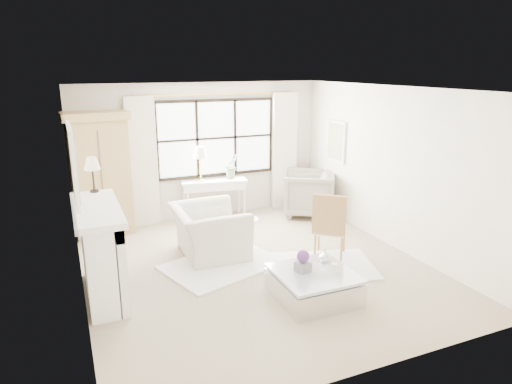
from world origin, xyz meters
TOP-DOWN VIEW (x-y plane):
  - floor at (0.00, 0.00)m, footprint 5.50×5.50m
  - ceiling at (0.00, 0.00)m, footprint 5.50×5.50m
  - wall_back at (0.00, 2.75)m, footprint 5.00×0.00m
  - wall_front at (0.00, -2.75)m, footprint 5.00×0.00m
  - wall_left at (-2.50, 0.00)m, footprint 0.00×5.50m
  - wall_right at (2.50, 0.00)m, footprint 0.00×5.50m
  - window_pane at (0.30, 2.73)m, footprint 2.40×0.02m
  - window_frame at (0.30, 2.72)m, footprint 2.50×0.04m
  - curtain_rod at (0.30, 2.67)m, footprint 3.30×0.04m
  - curtain_left at (-1.20, 2.65)m, footprint 0.55×0.10m
  - curtain_right at (1.80, 2.65)m, footprint 0.55×0.10m
  - fireplace at (-2.27, 0.00)m, footprint 0.58×1.66m
  - mirror_frame at (-2.47, 0.00)m, footprint 0.05×1.15m
  - mirror_glass at (-2.44, 0.00)m, footprint 0.02×1.00m
  - art_frame at (2.47, 1.70)m, footprint 0.04×0.62m
  - art_canvas at (2.45, 1.70)m, footprint 0.01×0.52m
  - mantel_lamp at (-2.21, 0.74)m, footprint 0.22×0.22m
  - armoire at (-1.99, 2.49)m, footprint 1.16×0.76m
  - console_table at (0.16, 2.52)m, footprint 1.36×0.67m
  - console_lamp at (-0.11, 2.51)m, footprint 0.28×0.28m
  - orchid_plant at (0.54, 2.51)m, footprint 0.32×0.29m
  - side_table at (0.18, 0.81)m, footprint 0.40×0.40m
  - rug_left at (-0.46, 0.25)m, footprint 2.01×1.68m
  - rug_right at (0.97, -0.40)m, footprint 1.80×1.54m
  - club_armchair at (-0.51, 0.74)m, footprint 1.11×1.27m
  - wingback_chair at (2.02, 1.94)m, footprint 1.38×1.37m
  - french_chair at (1.25, -0.11)m, footprint 0.68×0.68m
  - coffee_table at (0.32, -1.20)m, footprint 1.01×1.01m
  - planter_box at (0.19, -1.12)m, footprint 0.21×0.21m
  - planter_flowers at (0.19, -1.12)m, footprint 0.17×0.17m
  - pillar_candle at (0.56, -1.30)m, footprint 0.08×0.08m
  - coffee_vase at (0.62, -0.97)m, footprint 0.16×0.16m

SIDE VIEW (x-z plane):
  - floor at x=0.00m, z-range 0.00..0.00m
  - rug_right at x=0.97m, z-range 0.00..0.03m
  - rug_left at x=-0.46m, z-range 0.00..0.03m
  - coffee_table at x=0.32m, z-range -0.01..0.37m
  - french_chair at x=1.25m, z-range -0.23..0.85m
  - side_table at x=0.18m, z-range 0.08..0.58m
  - console_table at x=0.16m, z-range 0.00..0.80m
  - club_armchair at x=-0.51m, z-range 0.00..0.81m
  - pillar_candle at x=0.56m, z-range 0.38..0.50m
  - planter_box at x=0.19m, z-range 0.38..0.51m
  - wingback_chair at x=2.02m, z-range 0.00..0.92m
  - coffee_vase at x=0.62m, z-range 0.38..0.55m
  - planter_flowers at x=0.19m, z-range 0.51..0.68m
  - fireplace at x=-2.27m, z-range 0.02..1.28m
  - orchid_plant at x=0.54m, z-range 0.80..1.30m
  - armoire at x=-1.99m, z-range 0.02..2.26m
  - curtain_left at x=-1.20m, z-range 0.00..2.47m
  - curtain_right at x=1.80m, z-range 0.00..2.47m
  - wall_left at x=-2.50m, z-range -1.40..4.10m
  - wall_right at x=2.50m, z-range -1.40..4.10m
  - wall_back at x=0.00m, z-range -1.15..3.85m
  - wall_front at x=0.00m, z-range -1.15..3.85m
  - console_lamp at x=-0.11m, z-range 1.01..1.70m
  - art_frame at x=2.47m, z-range 1.14..1.96m
  - art_canvas at x=2.45m, z-range 1.19..1.91m
  - window_pane at x=0.30m, z-range 0.85..2.35m
  - window_frame at x=0.30m, z-range 0.85..2.35m
  - mantel_lamp at x=-2.21m, z-range 1.40..1.91m
  - mirror_frame at x=-2.47m, z-range 1.37..2.31m
  - mirror_glass at x=-2.44m, z-range 1.44..2.24m
  - curtain_rod at x=0.30m, z-range 2.45..2.49m
  - ceiling at x=0.00m, z-range 2.70..2.70m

